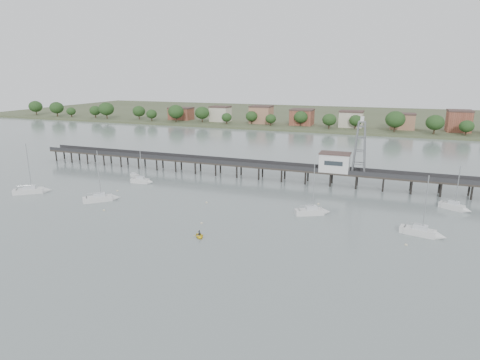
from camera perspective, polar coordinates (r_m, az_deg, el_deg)
The scene contains 15 objects.
ground_plane at distance 70.95m, azimuth -14.94°, elevation -11.13°, with size 500.00×500.00×0.00m, color slate.
pier at distance 120.75m, azimuth 1.39°, elevation 2.12°, with size 150.00×5.00×5.50m.
pier_building at distance 114.67m, azimuth 13.31°, elevation 2.50°, with size 8.40×5.40×5.30m.
lattice_tower at distance 113.25m, azimuth 16.71°, elevation 4.41°, with size 3.20×3.20×15.50m.
sailboat_a at distance 118.70m, azimuth -27.03°, elevation -1.34°, with size 8.20×7.17×13.99m.
sailboat_e at distance 105.10m, azimuth 28.49°, elevation -3.47°, with size 6.57×4.66×10.81m.
sailboat_b at distance 118.26m, azimuth -13.56°, elevation -0.14°, with size 6.31×2.71×10.30m.
sailboat_d at distance 86.08m, azimuth 24.97°, elevation -6.87°, with size 7.96×3.83×12.72m.
sailboat_c at distance 91.41m, azimuth 10.69°, elevation -4.44°, with size 7.51×5.43×12.29m.
sailboat_f at distance 104.86m, azimuth -18.67°, elevation -2.46°, with size 7.57×7.17×13.37m.
white_tender at distance 126.44m, azimuth -14.76°, elevation 0.63°, with size 3.55×2.52×1.27m.
yellow_dinghy at distance 78.42m, azimuth -5.80°, elevation -8.09°, with size 2.00×0.58×2.80m, color yellow.
dinghy_occupant at distance 78.42m, azimuth -5.80°, elevation -8.09°, with size 0.43×1.19×0.29m, color black.
mooring_buoys at distance 92.41m, azimuth -3.22°, elevation -4.35°, with size 72.30×22.40×0.39m.
far_shore at distance 294.89m, azimuth 13.04°, elevation 8.79°, with size 500.00×170.00×10.40m.
Camera 1 is at (38.21, -51.37, 30.57)m, focal length 30.00 mm.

